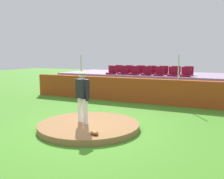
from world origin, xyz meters
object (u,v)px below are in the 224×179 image
at_px(stadium_chair_0, 112,71).
at_px(stadium_chair_2, 134,72).
at_px(stadium_chair_1, 123,72).
at_px(stadium_chair_11, 163,72).
at_px(stadium_chair_10, 151,72).
at_px(stadium_chair_12, 176,72).
at_px(stadium_chair_5, 173,73).
at_px(stadium_chair_9, 140,71).
at_px(pitcher, 82,93).
at_px(stadium_chair_8, 129,71).
at_px(stadium_chair_4, 159,73).
at_px(stadium_chair_3, 147,72).
at_px(stadium_chair_6, 186,74).
at_px(stadium_chair_7, 119,71).
at_px(fielding_glove, 95,133).
at_px(baseball, 84,114).
at_px(stadium_chair_13, 189,73).

height_order(stadium_chair_0, stadium_chair_2, same).
relative_size(stadium_chair_1, stadium_chair_11, 1.00).
xyz_separation_m(stadium_chair_10, stadium_chair_12, (1.40, 0.03, 0.00)).
relative_size(stadium_chair_5, stadium_chair_9, 1.00).
xyz_separation_m(stadium_chair_5, stadium_chair_12, (-0.01, 0.87, 0.00)).
bearing_deg(stadium_chair_11, stadium_chair_0, 17.42).
bearing_deg(pitcher, stadium_chair_8, 126.44).
xyz_separation_m(stadium_chair_0, stadium_chair_4, (2.82, 0.03, 0.00)).
xyz_separation_m(stadium_chair_3, stadium_chair_12, (1.40, 0.91, 0.00)).
height_order(stadium_chair_6, stadium_chair_7, same).
distance_m(stadium_chair_5, stadium_chair_7, 3.61).
relative_size(stadium_chair_8, stadium_chair_9, 1.00).
distance_m(stadium_chair_4, stadium_chair_5, 0.72).
relative_size(stadium_chair_0, stadium_chair_6, 1.00).
relative_size(stadium_chair_4, stadium_chair_6, 1.00).
height_order(stadium_chair_2, stadium_chair_7, same).
bearing_deg(stadium_chair_3, stadium_chair_1, -1.06).
distance_m(fielding_glove, stadium_chair_2, 7.37).
distance_m(stadium_chair_1, stadium_chair_11, 2.29).
xyz_separation_m(stadium_chair_6, stadium_chair_9, (-2.76, 0.90, 0.00)).
height_order(baseball, stadium_chair_0, stadium_chair_0).
bearing_deg(stadium_chair_4, stadium_chair_13, -146.82).
height_order(pitcher, stadium_chair_6, pitcher).
distance_m(fielding_glove, stadium_chair_6, 7.37).
height_order(stadium_chair_0, stadium_chair_3, same).
bearing_deg(stadium_chair_12, fielding_glove, 85.38).
relative_size(pitcher, stadium_chair_9, 3.46).
bearing_deg(stadium_chair_9, fielding_glove, 100.11).
xyz_separation_m(fielding_glove, stadium_chair_10, (-0.75, 8.00, 1.24)).
relative_size(stadium_chair_5, stadium_chair_11, 1.00).
bearing_deg(stadium_chair_2, stadium_chair_5, -178.78).
xyz_separation_m(baseball, stadium_chair_1, (-0.65, 5.28, 1.26)).
bearing_deg(stadium_chair_2, stadium_chair_4, -178.96).
bearing_deg(stadium_chair_9, stadium_chair_13, -179.63).
distance_m(stadium_chair_1, stadium_chair_7, 1.13).
height_order(stadium_chair_10, stadium_chair_11, same).
height_order(stadium_chair_10, stadium_chair_12, same).
distance_m(pitcher, stadium_chair_13, 7.51).
relative_size(stadium_chair_3, stadium_chair_6, 1.00).
bearing_deg(stadium_chair_10, stadium_chair_0, 22.71).
distance_m(fielding_glove, stadium_chair_7, 8.62).
relative_size(stadium_chair_5, stadium_chair_8, 1.00).
distance_m(baseball, stadium_chair_9, 6.29).
xyz_separation_m(fielding_glove, stadium_chair_7, (-2.84, 8.05, 1.24)).
distance_m(stadium_chair_7, stadium_chair_10, 2.09).
distance_m(baseball, stadium_chair_4, 5.60).
xyz_separation_m(stadium_chair_6, stadium_chair_10, (-2.08, 0.86, 0.00)).
distance_m(fielding_glove, stadium_chair_11, 8.10).
xyz_separation_m(stadium_chair_6, stadium_chair_7, (-4.17, 0.91, 0.00)).
bearing_deg(stadium_chair_12, stadium_chair_1, 17.42).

